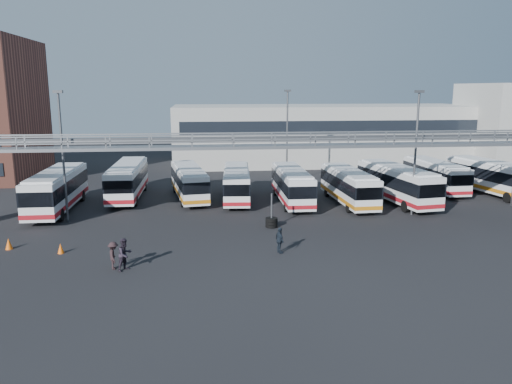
{
  "coord_description": "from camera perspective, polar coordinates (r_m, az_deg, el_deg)",
  "views": [
    {
      "loc": [
        -5.36,
        -31.7,
        10.34
      ],
      "look_at": [
        -1.19,
        6.0,
        2.45
      ],
      "focal_mm": 35.0,
      "sensor_mm": 36.0,
      "label": 1
    }
  ],
  "objects": [
    {
      "name": "ground",
      "position": [
        33.77,
        3.14,
        -6.09
      ],
      "size": [
        140.0,
        140.0,
        0.0
      ],
      "primitive_type": "plane",
      "color": "black",
      "rests_on": "ground"
    },
    {
      "name": "light_pole_back",
      "position": [
        54.71,
        3.58,
        6.9
      ],
      "size": [
        0.7,
        0.35,
        10.21
      ],
      "color": "#4C4F54",
      "rests_on": "ground"
    },
    {
      "name": "cone_left",
      "position": [
        36.61,
        -26.41,
        -5.32
      ],
      "size": [
        0.56,
        0.56,
        0.74
      ],
      "primitive_type": "cone",
      "rotation": [
        0.0,
        0.0,
        0.24
      ],
      "color": "#F5600D",
      "rests_on": "ground"
    },
    {
      "name": "cone_right",
      "position": [
        34.38,
        -21.43,
        -6.02
      ],
      "size": [
        0.53,
        0.53,
        0.65
      ],
      "primitive_type": "cone",
      "rotation": [
        0.0,
        0.0,
        -0.38
      ],
      "color": "#F5600D",
      "rests_on": "ground"
    },
    {
      "name": "pedestrian_c",
      "position": [
        30.36,
        -15.97,
        -6.99
      ],
      "size": [
        0.79,
        1.15,
        1.64
      ],
      "primitive_type": "imported",
      "rotation": [
        0.0,
        0.0,
        1.75
      ],
      "color": "black",
      "rests_on": "ground"
    },
    {
      "name": "bus_5",
      "position": [
        45.71,
        4.13,
        0.89
      ],
      "size": [
        2.52,
        10.42,
        3.16
      ],
      "rotation": [
        0.0,
        0.0,
        -0.01
      ],
      "color": "silver",
      "rests_on": "ground"
    },
    {
      "name": "light_pole_mid",
      "position": [
        42.67,
        17.8,
        4.99
      ],
      "size": [
        0.7,
        0.35,
        10.21
      ],
      "color": "#4C4F54",
      "rests_on": "ground"
    },
    {
      "name": "bus_7",
      "position": [
        47.53,
        15.8,
        1.05
      ],
      "size": [
        4.1,
        11.41,
        3.39
      ],
      "rotation": [
        0.0,
        0.0,
        0.14
      ],
      "color": "silver",
      "rests_on": "ground"
    },
    {
      "name": "pedestrian_d",
      "position": [
        31.95,
        2.72,
        -5.54
      ],
      "size": [
        0.68,
        1.07,
        1.7
      ],
      "primitive_type": "imported",
      "rotation": [
        0.0,
        0.0,
        1.86
      ],
      "color": "black",
      "rests_on": "ground"
    },
    {
      "name": "light_pole_left",
      "position": [
        41.36,
        -21.25,
        4.55
      ],
      "size": [
        0.7,
        0.35,
        10.21
      ],
      "color": "#4C4F54",
      "rests_on": "ground"
    },
    {
      "name": "gantry",
      "position": [
        38.26,
        1.79,
        4.49
      ],
      "size": [
        51.4,
        5.15,
        7.1
      ],
      "color": "gray",
      "rests_on": "ground"
    },
    {
      "name": "bus_4",
      "position": [
        46.74,
        -2.23,
        1.08
      ],
      "size": [
        3.04,
        10.2,
        3.05
      ],
      "rotation": [
        0.0,
        0.0,
        -0.07
      ],
      "color": "silver",
      "rests_on": "ground"
    },
    {
      "name": "bus_6",
      "position": [
        46.02,
        10.55,
        0.77
      ],
      "size": [
        2.73,
        10.39,
        3.13
      ],
      "rotation": [
        0.0,
        0.0,
        0.03
      ],
      "color": "silver",
      "rests_on": "ground"
    },
    {
      "name": "tire_stack",
      "position": [
        37.89,
        1.78,
        -3.39
      ],
      "size": [
        0.92,
        0.92,
        2.63
      ],
      "color": "black",
      "rests_on": "ground"
    },
    {
      "name": "bus_2",
      "position": [
        49.11,
        -14.45,
        1.44
      ],
      "size": [
        2.65,
        11.1,
        3.37
      ],
      "rotation": [
        0.0,
        0.0,
        -0.01
      ],
      "color": "silver",
      "rests_on": "ground"
    },
    {
      "name": "bus_9",
      "position": [
        54.47,
        25.35,
        1.64
      ],
      "size": [
        4.45,
        11.24,
        3.33
      ],
      "rotation": [
        0.0,
        0.0,
        0.18
      ],
      "color": "silver",
      "rests_on": "ground"
    },
    {
      "name": "pedestrian_b",
      "position": [
        29.96,
        -14.76,
        -6.9
      ],
      "size": [
        1.16,
        1.18,
        1.92
      ],
      "primitive_type": "imported",
      "rotation": [
        0.0,
        0.0,
        0.86
      ],
      "color": "#271F2B",
      "rests_on": "ground"
    },
    {
      "name": "bus_1",
      "position": [
        45.88,
        -21.79,
        0.33
      ],
      "size": [
        2.68,
        11.42,
        3.47
      ],
      "rotation": [
        0.0,
        0.0,
        -0.0
      ],
      "color": "silver",
      "rests_on": "ground"
    },
    {
      "name": "bus_3",
      "position": [
        47.74,
        -7.67,
        1.24
      ],
      "size": [
        3.88,
        10.43,
        3.09
      ],
      "rotation": [
        0.0,
        0.0,
        0.15
      ],
      "color": "silver",
      "rests_on": "ground"
    },
    {
      "name": "bus_8",
      "position": [
        54.32,
        19.77,
        1.91
      ],
      "size": [
        2.71,
        10.23,
        3.08
      ],
      "rotation": [
        0.0,
        0.0,
        0.04
      ],
      "color": "silver",
      "rests_on": "ground"
    },
    {
      "name": "warehouse",
      "position": [
        72.11,
        7.69,
        6.61
      ],
      "size": [
        42.0,
        14.0,
        8.0
      ],
      "primitive_type": "cube",
      "color": "#9E9E99",
      "rests_on": "ground"
    }
  ]
}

